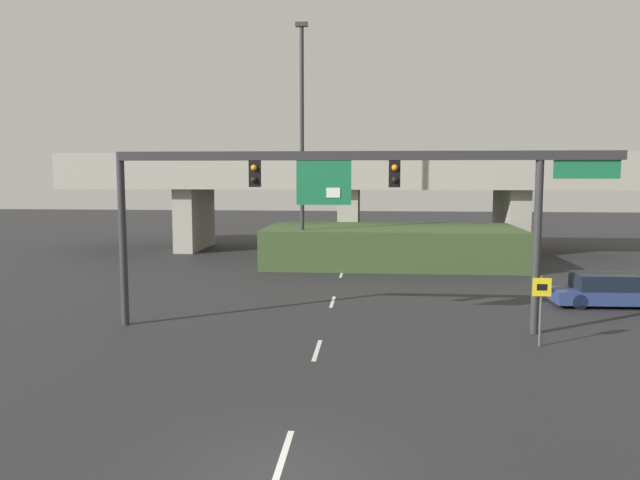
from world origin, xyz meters
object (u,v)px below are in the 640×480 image
signal_gantry (352,185)px  parked_sedan_near_right (606,291)px  speed_limit_sign (541,301)px  highway_light_pole_near (302,142)px

signal_gantry → parked_sedan_near_right: bearing=25.1°
speed_limit_sign → signal_gantry: bearing=165.2°
speed_limit_sign → parked_sedan_near_right: (4.46, 6.67, -0.88)m
signal_gantry → parked_sedan_near_right: (10.71, 5.02, -4.60)m
speed_limit_sign → highway_light_pole_near: 19.34m
speed_limit_sign → highway_light_pole_near: (-9.66, 15.68, 5.93)m
highway_light_pole_near → parked_sedan_near_right: 18.08m
parked_sedan_near_right → signal_gantry: bearing=-156.5°
signal_gantry → speed_limit_sign: (6.24, -1.65, -3.73)m
speed_limit_sign → highway_light_pole_near: size_ratio=0.16×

